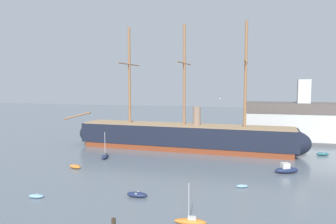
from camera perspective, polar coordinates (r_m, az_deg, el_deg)
tall_ship at (r=76.96m, az=2.85°, el=-4.33°), size 61.30×13.05×29.48m
dinghy_foreground_left at (r=49.24m, az=-22.29°, el=-13.58°), size 2.25×1.27×0.50m
sailboat_foreground_right at (r=37.91m, az=3.98°, el=-18.70°), size 3.71×1.46×4.70m
dinghy_near_centre at (r=46.24m, az=-5.49°, el=-14.33°), size 2.97×1.34×0.70m
dinghy_mid_left at (r=63.17m, az=-16.12°, el=-9.24°), size 3.07×2.12×0.67m
dinghy_mid_right at (r=51.25m, az=12.96°, el=-12.64°), size 2.00×1.38×0.44m
sailboat_alongside_bow at (r=70.17m, az=-11.09°, el=-7.62°), size 2.57×4.37×5.46m
motorboat_alongside_stern at (r=61.20m, az=20.21°, el=-9.51°), size 4.71×3.46×1.83m
motorboat_far_left at (r=90.82m, az=-13.26°, el=-4.65°), size 4.96×4.23×1.96m
dinghy_far_right at (r=79.00m, az=25.68°, el=-6.70°), size 3.08×2.08×0.67m
dockside_warehouse_right at (r=95.76m, az=26.25°, el=-1.76°), size 46.37×14.02×16.90m
seagull_in_flight at (r=50.23m, az=9.08°, el=2.35°), size 0.41×1.35×0.14m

